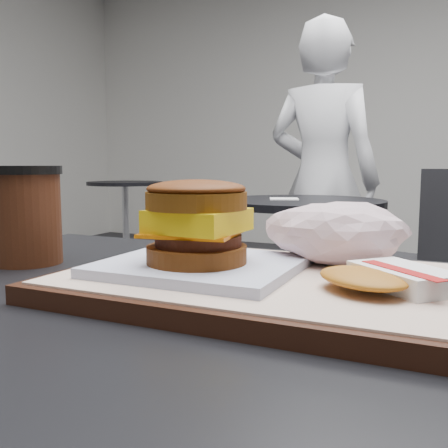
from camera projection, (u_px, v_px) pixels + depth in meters
serving_tray at (256, 282)px, 0.50m from camera, size 0.38×0.28×0.02m
breakfast_sandwich at (198, 233)px, 0.50m from camera, size 0.19×0.17×0.09m
hash_brown at (385, 278)px, 0.43m from camera, size 0.13×0.13×0.02m
crumpled_wrapper at (336, 232)px, 0.55m from camera, size 0.15×0.12×0.07m
coffee_cup at (26, 212)px, 0.64m from camera, size 0.09×0.09×0.13m
neighbor_table at (301, 246)px, 2.14m from camera, size 0.70×0.70×0.75m
napkin at (284, 199)px, 2.13m from camera, size 0.15×0.15×0.00m
neighbor_chair at (434, 257)px, 2.10m from camera, size 0.65×0.55×0.88m
patron at (322, 182)px, 2.59m from camera, size 0.63×0.45×1.62m
bg_table_mid at (125, 203)px, 4.40m from camera, size 0.66×0.66×0.75m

